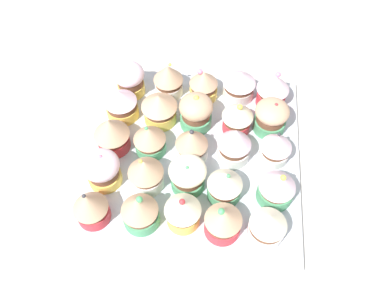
{
  "coord_description": "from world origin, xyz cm",
  "views": [
    {
      "loc": [
        -4.4,
        40.16,
        64.06
      ],
      "look_at": [
        0.0,
        0.0,
        4.2
      ],
      "focal_mm": 37.64,
      "sensor_mm": 36.0,
      "label": 1
    }
  ],
  "objects_px": {
    "cupcake_2": "(204,84)",
    "cupcake_7": "(196,112)",
    "cupcake_10": "(276,147)",
    "napkin": "(328,124)",
    "cupcake_4": "(130,79)",
    "cupcake_21": "(223,221)",
    "cupcake_9": "(121,103)",
    "cupcake_22": "(182,210)",
    "cupcake_6": "(237,117)",
    "cupcake_11": "(234,146)",
    "cupcake_17": "(186,175)",
    "cupcake_14": "(111,134)",
    "cupcake_12": "(194,144)",
    "cupcake_1": "(239,84)",
    "cupcake_5": "(271,117)",
    "cupcake_18": "(146,173)",
    "cupcake_19": "(102,169)",
    "cupcake_0": "(273,89)",
    "cupcake_15": "(277,186)",
    "cupcake_13": "(150,138)",
    "cupcake_24": "(90,207)",
    "cupcake_16": "(225,184)",
    "cupcake_20": "(268,225)",
    "baking_tray": "(192,155)",
    "cupcake_3": "(168,79)",
    "cupcake_8": "(159,108)"
  },
  "relations": [
    {
      "from": "cupcake_21",
      "to": "cupcake_0",
      "type": "bearing_deg",
      "value": -105.41
    },
    {
      "from": "cupcake_13",
      "to": "cupcake_16",
      "type": "relative_size",
      "value": 0.94
    },
    {
      "from": "baking_tray",
      "to": "cupcake_14",
      "type": "height_order",
      "value": "cupcake_14"
    },
    {
      "from": "cupcake_1",
      "to": "cupcake_5",
      "type": "relative_size",
      "value": 0.95
    },
    {
      "from": "cupcake_8",
      "to": "cupcake_14",
      "type": "height_order",
      "value": "cupcake_14"
    },
    {
      "from": "cupcake_18",
      "to": "napkin",
      "type": "bearing_deg",
      "value": -152.24
    },
    {
      "from": "cupcake_6",
      "to": "cupcake_15",
      "type": "bearing_deg",
      "value": 117.57
    },
    {
      "from": "cupcake_0",
      "to": "cupcake_15",
      "type": "xyz_separation_m",
      "value": [
        -0.01,
        0.21,
        -0.0
      ]
    },
    {
      "from": "cupcake_6",
      "to": "cupcake_7",
      "type": "bearing_deg",
      "value": -2.44
    },
    {
      "from": "cupcake_1",
      "to": "cupcake_9",
      "type": "height_order",
      "value": "same"
    },
    {
      "from": "cupcake_8",
      "to": "cupcake_12",
      "type": "bearing_deg",
      "value": 134.13
    },
    {
      "from": "cupcake_11",
      "to": "cupcake_19",
      "type": "height_order",
      "value": "cupcake_11"
    },
    {
      "from": "cupcake_6",
      "to": "cupcake_11",
      "type": "distance_m",
      "value": 0.07
    },
    {
      "from": "baking_tray",
      "to": "cupcake_14",
      "type": "distance_m",
      "value": 0.15
    },
    {
      "from": "cupcake_10",
      "to": "napkin",
      "type": "relative_size",
      "value": 0.48
    },
    {
      "from": "cupcake_2",
      "to": "cupcake_5",
      "type": "xyz_separation_m",
      "value": [
        -0.13,
        0.07,
        0.0
      ]
    },
    {
      "from": "cupcake_14",
      "to": "cupcake_12",
      "type": "bearing_deg",
      "value": 178.96
    },
    {
      "from": "cupcake_21",
      "to": "cupcake_2",
      "type": "bearing_deg",
      "value": -78.57
    },
    {
      "from": "cupcake_6",
      "to": "cupcake_20",
      "type": "xyz_separation_m",
      "value": [
        -0.06,
        0.21,
        -0.01
      ]
    },
    {
      "from": "cupcake_2",
      "to": "cupcake_7",
      "type": "distance_m",
      "value": 0.07
    },
    {
      "from": "cupcake_6",
      "to": "cupcake_11",
      "type": "bearing_deg",
      "value": 87.93
    },
    {
      "from": "cupcake_4",
      "to": "napkin",
      "type": "xyz_separation_m",
      "value": [
        -0.4,
        0.03,
        -0.05
      ]
    },
    {
      "from": "cupcake_0",
      "to": "cupcake_8",
      "type": "xyz_separation_m",
      "value": [
        0.21,
        0.07,
        -0.0
      ]
    },
    {
      "from": "cupcake_11",
      "to": "cupcake_12",
      "type": "height_order",
      "value": "cupcake_11"
    },
    {
      "from": "cupcake_9",
      "to": "cupcake_12",
      "type": "relative_size",
      "value": 0.86
    },
    {
      "from": "baking_tray",
      "to": "cupcake_7",
      "type": "relative_size",
      "value": 5.03
    },
    {
      "from": "cupcake_8",
      "to": "cupcake_13",
      "type": "height_order",
      "value": "cupcake_8"
    },
    {
      "from": "cupcake_1",
      "to": "cupcake_18",
      "type": "xyz_separation_m",
      "value": [
        0.15,
        0.22,
        0.0
      ]
    },
    {
      "from": "cupcake_20",
      "to": "cupcake_0",
      "type": "bearing_deg",
      "value": -91.5
    },
    {
      "from": "cupcake_5",
      "to": "cupcake_18",
      "type": "relative_size",
      "value": 0.94
    },
    {
      "from": "cupcake_22",
      "to": "cupcake_7",
      "type": "bearing_deg",
      "value": -90.19
    },
    {
      "from": "cupcake_12",
      "to": "cupcake_19",
      "type": "height_order",
      "value": "cupcake_12"
    },
    {
      "from": "cupcake_4",
      "to": "cupcake_13",
      "type": "height_order",
      "value": "cupcake_4"
    },
    {
      "from": "cupcake_4",
      "to": "cupcake_21",
      "type": "bearing_deg",
      "value": 126.13
    },
    {
      "from": "cupcake_12",
      "to": "cupcake_18",
      "type": "relative_size",
      "value": 1.03
    },
    {
      "from": "cupcake_0",
      "to": "cupcake_7",
      "type": "height_order",
      "value": "cupcake_0"
    },
    {
      "from": "cupcake_3",
      "to": "cupcake_24",
      "type": "distance_m",
      "value": 0.3
    },
    {
      "from": "cupcake_13",
      "to": "cupcake_24",
      "type": "relative_size",
      "value": 0.9
    },
    {
      "from": "cupcake_1",
      "to": "cupcake_16",
      "type": "xyz_separation_m",
      "value": [
        0.01,
        0.23,
        0.0
      ]
    },
    {
      "from": "cupcake_8",
      "to": "cupcake_17",
      "type": "xyz_separation_m",
      "value": [
        -0.07,
        0.14,
        -0.0
      ]
    },
    {
      "from": "cupcake_17",
      "to": "cupcake_14",
      "type": "bearing_deg",
      "value": -24.17
    },
    {
      "from": "cupcake_10",
      "to": "cupcake_16",
      "type": "xyz_separation_m",
      "value": [
        0.09,
        0.08,
        0.0
      ]
    },
    {
      "from": "cupcake_11",
      "to": "cupcake_12",
      "type": "xyz_separation_m",
      "value": [
        0.07,
        0.0,
        -0.0
      ]
    },
    {
      "from": "cupcake_9",
      "to": "cupcake_24",
      "type": "bearing_deg",
      "value": 89.02
    },
    {
      "from": "cupcake_16",
      "to": "cupcake_19",
      "type": "bearing_deg",
      "value": -1.53
    },
    {
      "from": "cupcake_9",
      "to": "cupcake_22",
      "type": "relative_size",
      "value": 0.82
    },
    {
      "from": "cupcake_7",
      "to": "napkin",
      "type": "height_order",
      "value": "cupcake_7"
    },
    {
      "from": "cupcake_18",
      "to": "cupcake_12",
      "type": "bearing_deg",
      "value": -138.61
    },
    {
      "from": "cupcake_7",
      "to": "cupcake_18",
      "type": "xyz_separation_m",
      "value": [
        0.07,
        0.14,
        -0.0
      ]
    },
    {
      "from": "cupcake_11",
      "to": "cupcake_20",
      "type": "xyz_separation_m",
      "value": [
        -0.06,
        0.14,
        -0.01
      ]
    }
  ]
}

